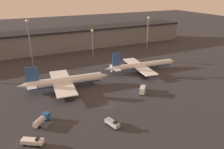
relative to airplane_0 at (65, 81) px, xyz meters
The scene contains 11 objects.
ground 26.59m from the airplane_0, 64.65° to the right, with size 600.00×600.00×0.00m, color #2D2D33.
terminal_building 69.87m from the airplane_0, 80.69° to the left, with size 215.59×20.25×15.41m.
airplane_0 is the anchor object (origin of this frame).
airplane_1 45.67m from the airplane_0, ahead, with size 44.68×30.89×11.95m.
service_vehicle_0 40.42m from the airplane_0, 118.49° to the right, with size 6.86×5.45×2.81m.
service_vehicle_1 29.50m from the airplane_0, 120.60° to the right, with size 6.93×7.12×2.86m.
service_vehicle_2 36.57m from the airplane_0, 33.95° to the right, with size 6.53×6.98×3.41m.
service_vehicle_3 38.16m from the airplane_0, 79.91° to the right, with size 3.62×6.23×2.86m.
lamp_post_1 41.63m from the airplane_0, 104.24° to the left, with size 1.80×1.80×28.05m.
lamp_post_2 48.71m from the airplane_0, 52.61° to the left, with size 1.80×1.80×19.53m.
lamp_post_3 82.69m from the airplane_0, 27.70° to the left, with size 1.80×1.80×25.30m.
Camera 1 is at (-32.39, -70.54, 44.75)m, focal length 35.00 mm.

